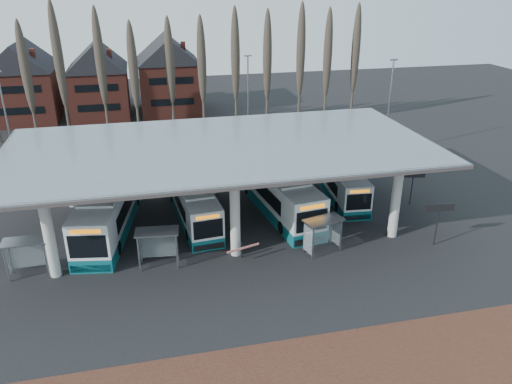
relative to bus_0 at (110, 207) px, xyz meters
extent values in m
plane|color=black|center=(8.60, -8.73, -1.73)|extent=(140.00, 140.00, 0.00)
cylinder|color=silver|center=(-3.40, -6.23, 1.27)|extent=(0.70, 0.70, 6.00)
cylinder|color=silver|center=(-3.40, 4.77, 1.27)|extent=(0.70, 0.70, 6.00)
cylinder|color=silver|center=(8.60, -6.23, 1.27)|extent=(0.70, 0.70, 6.00)
cylinder|color=silver|center=(8.60, 4.77, 1.27)|extent=(0.70, 0.70, 6.00)
cylinder|color=silver|center=(20.60, -6.23, 1.27)|extent=(0.70, 0.70, 6.00)
cylinder|color=silver|center=(20.60, 4.77, 1.27)|extent=(0.70, 0.70, 6.00)
cube|color=gray|center=(8.60, -0.73, 4.52)|extent=(32.00, 16.00, 0.12)
cube|color=silver|center=(8.60, -0.73, 4.59)|extent=(31.50, 15.50, 0.04)
cone|color=#473D33|center=(-9.40, 24.27, 5.52)|extent=(0.36, 0.36, 14.50)
ellipsoid|color=#473D33|center=(-9.40, 24.27, 7.26)|extent=(1.10, 1.10, 11.02)
cone|color=#473D33|center=(-5.40, 24.27, 5.52)|extent=(0.36, 0.36, 14.50)
ellipsoid|color=#473D33|center=(-5.40, 24.27, 7.26)|extent=(1.10, 1.10, 11.02)
cone|color=#473D33|center=(-1.40, 24.27, 5.52)|extent=(0.36, 0.36, 14.50)
ellipsoid|color=#473D33|center=(-1.40, 24.27, 7.26)|extent=(1.10, 1.10, 11.02)
cone|color=#473D33|center=(2.60, 24.27, 5.52)|extent=(0.36, 0.36, 14.50)
ellipsoid|color=#473D33|center=(2.60, 24.27, 7.26)|extent=(1.10, 1.10, 11.02)
cone|color=#473D33|center=(6.60, 24.27, 5.52)|extent=(0.36, 0.36, 14.50)
ellipsoid|color=#473D33|center=(6.60, 24.27, 7.26)|extent=(1.10, 1.10, 11.02)
cone|color=#473D33|center=(10.60, 24.27, 5.52)|extent=(0.36, 0.36, 14.50)
ellipsoid|color=#473D33|center=(10.60, 24.27, 7.26)|extent=(1.10, 1.10, 11.02)
cone|color=#473D33|center=(14.60, 24.27, 5.52)|extent=(0.36, 0.36, 14.50)
ellipsoid|color=#473D33|center=(14.60, 24.27, 7.26)|extent=(1.10, 1.10, 11.02)
cone|color=#473D33|center=(18.60, 24.27, 5.52)|extent=(0.36, 0.36, 14.50)
ellipsoid|color=#473D33|center=(18.60, 24.27, 7.26)|extent=(1.10, 1.10, 11.02)
cone|color=#473D33|center=(22.60, 24.27, 5.52)|extent=(0.36, 0.36, 14.50)
ellipsoid|color=#473D33|center=(22.60, 24.27, 7.26)|extent=(1.10, 1.10, 11.02)
cone|color=#473D33|center=(26.60, 24.27, 5.52)|extent=(0.36, 0.36, 14.50)
ellipsoid|color=#473D33|center=(26.60, 24.27, 7.26)|extent=(1.10, 1.10, 11.02)
cone|color=#473D33|center=(30.60, 24.27, 5.52)|extent=(0.36, 0.36, 14.50)
ellipsoid|color=#473D33|center=(30.60, 24.27, 7.26)|extent=(1.10, 1.10, 11.02)
cube|color=maroon|center=(-11.90, 35.27, 1.77)|extent=(8.00, 10.00, 7.00)
pyramid|color=black|center=(-11.90, 35.27, 8.77)|extent=(8.30, 10.30, 3.50)
cube|color=maroon|center=(-2.40, 35.27, 1.77)|extent=(8.00, 10.00, 7.00)
pyramid|color=black|center=(-2.40, 35.27, 8.77)|extent=(8.30, 10.30, 3.50)
cube|color=maroon|center=(7.10, 35.27, 1.77)|extent=(8.00, 10.00, 7.00)
pyramid|color=black|center=(7.10, 35.27, 8.77)|extent=(8.30, 10.30, 3.50)
cylinder|color=slate|center=(-9.40, 13.27, 3.27)|extent=(0.16, 0.16, 10.00)
cylinder|color=slate|center=(14.60, 17.27, 3.27)|extent=(0.16, 0.16, 10.00)
cube|color=slate|center=(14.60, 17.27, 8.37)|extent=(0.80, 0.15, 0.15)
cylinder|color=slate|center=(28.60, 11.27, 3.27)|extent=(0.16, 0.16, 10.00)
cube|color=slate|center=(28.60, 11.27, 8.37)|extent=(0.80, 0.15, 0.15)
cube|color=white|center=(-0.01, -0.08, 0.25)|extent=(5.04, 13.48, 3.08)
cube|color=#0D5963|center=(-0.01, -0.08, -1.24)|extent=(5.06, 13.50, 0.99)
cube|color=white|center=(-0.01, -0.08, 1.84)|extent=(3.85, 8.23, 0.20)
cube|color=black|center=(0.08, 0.46, 0.36)|extent=(4.44, 9.85, 1.21)
cube|color=black|center=(-1.15, -6.56, 0.30)|extent=(2.44, 0.49, 1.65)
cube|color=black|center=(1.12, 6.39, 0.36)|extent=(2.36, 0.48, 1.32)
cube|color=orange|center=(-1.15, -6.56, 1.40)|extent=(1.94, 0.39, 0.33)
cube|color=black|center=(-1.15, -6.55, -1.35)|extent=(2.64, 0.55, 0.55)
cylinder|color=black|center=(-1.99, -3.98, -1.20)|extent=(0.49, 1.09, 1.06)
cylinder|color=black|center=(0.52, -4.42, -1.20)|extent=(0.49, 1.09, 1.06)
cylinder|color=black|center=(-0.60, 3.92, -1.20)|extent=(0.49, 1.09, 1.06)
cylinder|color=black|center=(1.90, 3.49, -1.20)|extent=(0.49, 1.09, 1.06)
cube|color=white|center=(6.32, 0.25, -0.03)|extent=(3.41, 11.49, 2.64)
cube|color=#0D5963|center=(6.32, 0.25, -1.31)|extent=(3.43, 11.51, 0.85)
cube|color=white|center=(6.32, 0.25, 1.34)|extent=(2.77, 6.96, 0.17)
cube|color=black|center=(6.28, 0.72, 0.06)|extent=(3.17, 8.34, 1.04)
cube|color=black|center=(6.83, -5.37, 0.01)|extent=(2.11, 0.25, 1.42)
cube|color=black|center=(5.82, 5.87, 0.06)|extent=(2.04, 0.24, 1.13)
cube|color=orange|center=(6.83, -5.37, 0.96)|extent=(1.68, 0.20, 0.28)
cube|color=black|center=(6.83, -5.36, -1.40)|extent=(2.28, 0.28, 0.47)
cylinder|color=black|center=(5.56, -3.42, -1.28)|extent=(0.34, 0.93, 0.91)
cylinder|color=black|center=(7.73, -3.22, -1.28)|extent=(0.34, 0.93, 0.91)
cylinder|color=black|center=(4.94, 3.44, -1.28)|extent=(0.34, 0.93, 0.91)
cylinder|color=black|center=(7.11, 3.64, -1.28)|extent=(0.34, 0.93, 0.91)
cube|color=white|center=(13.32, 0.18, 0.23)|extent=(4.42, 13.29, 3.04)
cube|color=#0D5963|center=(13.32, 0.18, -1.24)|extent=(4.44, 13.31, 0.98)
cube|color=white|center=(13.32, 0.18, 1.80)|extent=(3.48, 8.08, 0.20)
cube|color=black|center=(13.25, 0.72, 0.33)|extent=(3.99, 9.67, 1.20)
cube|color=black|center=(14.15, -6.27, 0.28)|extent=(2.43, 0.38, 1.63)
cube|color=black|center=(12.48, 6.62, 0.33)|extent=(2.34, 0.37, 1.30)
cube|color=orange|center=(14.15, -6.27, 1.37)|extent=(1.93, 0.30, 0.33)
cube|color=black|center=(14.15, -6.26, -1.35)|extent=(2.62, 0.42, 0.54)
cylinder|color=black|center=(12.60, -4.08, -1.21)|extent=(0.44, 1.07, 1.04)
cylinder|color=black|center=(15.09, -3.76, -1.21)|extent=(0.44, 1.07, 1.04)
cylinder|color=black|center=(11.58, 3.79, -1.21)|extent=(0.44, 1.07, 1.04)
cylinder|color=black|center=(14.07, 4.11, -1.21)|extent=(0.44, 1.07, 1.04)
cube|color=white|center=(19.51, 2.03, -0.10)|extent=(3.23, 11.04, 2.54)
cube|color=#0D5963|center=(19.51, 2.03, -1.32)|extent=(3.25, 11.06, 0.82)
cube|color=white|center=(19.51, 2.03, 1.22)|extent=(2.63, 6.69, 0.16)
cube|color=black|center=(19.55, 2.48, -0.01)|extent=(3.01, 8.01, 1.00)
cube|color=black|center=(19.05, -3.38, -0.05)|extent=(2.03, 0.23, 1.36)
cube|color=black|center=(19.97, 7.43, -0.01)|extent=(1.96, 0.22, 1.09)
cube|color=orange|center=(19.05, -3.38, 0.86)|extent=(1.62, 0.18, 0.27)
cube|color=black|center=(19.05, -3.37, -1.41)|extent=(2.20, 0.26, 0.45)
cylinder|color=black|center=(18.17, -1.32, -1.30)|extent=(0.33, 0.89, 0.87)
cylinder|color=black|center=(20.26, -1.50, -1.30)|extent=(0.33, 0.89, 0.87)
cylinder|color=black|center=(18.74, 5.28, -1.30)|extent=(0.33, 0.89, 0.87)
cylinder|color=black|center=(20.82, 5.10, -1.30)|extent=(0.33, 0.89, 0.87)
cube|color=gray|center=(-6.20, -6.36, -0.49)|extent=(0.08, 0.08, 2.47)
cube|color=gray|center=(-3.83, -6.35, -0.49)|extent=(0.08, 0.08, 2.47)
cube|color=gray|center=(-6.21, -5.27, -0.49)|extent=(0.08, 0.08, 2.47)
cube|color=gray|center=(-3.83, -5.26, -0.49)|extent=(0.08, 0.08, 2.47)
cube|color=gray|center=(-5.02, -5.81, 0.79)|extent=(2.77, 1.40, 0.10)
cube|color=silver|center=(-5.02, -5.21, -0.45)|extent=(2.37, 0.05, 1.98)
cube|color=silver|center=(-6.25, -5.81, -0.45)|extent=(0.04, 1.09, 1.98)
cube|color=silver|center=(-3.78, -5.80, -0.45)|extent=(0.04, 1.09, 1.98)
cube|color=gray|center=(2.01, -6.97, -0.46)|extent=(0.09, 0.09, 2.54)
cube|color=gray|center=(4.44, -7.22, -0.46)|extent=(0.09, 0.09, 2.54)
cube|color=gray|center=(2.13, -5.86, -0.46)|extent=(0.09, 0.09, 2.54)
cube|color=gray|center=(4.55, -6.11, -0.46)|extent=(0.09, 0.09, 2.54)
cube|color=gray|center=(3.28, -6.54, 0.86)|extent=(2.98, 1.71, 0.10)
cube|color=silver|center=(3.35, -5.93, -0.41)|extent=(2.43, 0.29, 2.03)
cube|color=silver|center=(2.02, -6.41, -0.41)|extent=(0.16, 1.12, 2.03)
cube|color=silver|center=(4.55, -6.67, -0.41)|extent=(0.16, 1.12, 2.03)
cube|color=gray|center=(13.63, -8.11, -0.50)|extent=(0.10, 0.10, 2.46)
cube|color=gray|center=(15.91, -7.50, -0.50)|extent=(0.10, 0.10, 2.46)
cube|color=gray|center=(13.35, -7.06, -0.50)|extent=(0.10, 0.10, 2.46)
cube|color=gray|center=(15.64, -6.46, -0.50)|extent=(0.10, 0.10, 2.46)
cube|color=gray|center=(14.63, -7.28, 0.78)|extent=(3.02, 2.04, 0.10)
cube|color=silver|center=(14.48, -6.71, -0.45)|extent=(2.29, 0.64, 1.97)
cube|color=silver|center=(13.44, -7.60, -0.45)|extent=(0.32, 1.06, 1.97)
cube|color=silver|center=(15.82, -6.97, -0.45)|extent=(0.32, 1.06, 1.97)
cylinder|color=black|center=(22.96, -8.18, -0.13)|extent=(0.10, 0.10, 3.19)
cube|color=black|center=(22.96, -8.18, 1.26)|extent=(2.19, 0.35, 0.55)
cylinder|color=black|center=(24.75, -1.41, -0.28)|extent=(0.09, 0.09, 2.89)
cube|color=black|center=(24.75, -1.41, 0.98)|extent=(1.97, 0.53, 0.50)
cube|color=black|center=(8.92, -6.78, -1.12)|extent=(0.09, 0.09, 1.22)
cube|color=red|center=(8.92, -7.34, -0.68)|extent=(2.37, 0.82, 0.11)
camera|label=1|loc=(3.13, -36.27, 16.41)|focal=35.00mm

